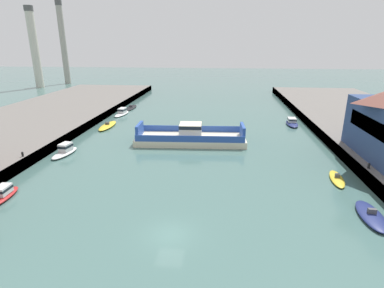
{
  "coord_description": "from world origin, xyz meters",
  "views": [
    {
      "loc": [
        4.43,
        -23.49,
        16.58
      ],
      "look_at": [
        0.0,
        20.52,
        2.0
      ],
      "focal_mm": 28.58,
      "sensor_mm": 36.0,
      "label": 1
    }
  ],
  "objects_px": {
    "moored_boat_upstream_b": "(371,216)",
    "smokestack_distant_a": "(63,41)",
    "moored_boat_near_right": "(2,195)",
    "moored_boat_mid_left": "(337,179)",
    "moored_boat_mid_right": "(65,150)",
    "chain_ferry": "(191,137)",
    "moored_boat_near_left": "(131,107)",
    "moored_boat_far_left": "(292,122)",
    "moored_boat_far_right": "(108,126)",
    "moored_boat_upstream_a": "(122,112)",
    "smokestack_distant_b": "(34,45)"
  },
  "relations": [
    {
      "from": "moored_boat_mid_right",
      "to": "moored_boat_far_left",
      "type": "distance_m",
      "value": 45.31
    },
    {
      "from": "chain_ferry",
      "to": "moored_boat_upstream_b",
      "type": "relative_size",
      "value": 3.03
    },
    {
      "from": "chain_ferry",
      "to": "moored_boat_mid_right",
      "type": "bearing_deg",
      "value": -157.12
    },
    {
      "from": "moored_boat_mid_left",
      "to": "moored_boat_mid_right",
      "type": "height_order",
      "value": "moored_boat_mid_right"
    },
    {
      "from": "moored_boat_near_left",
      "to": "moored_boat_mid_left",
      "type": "bearing_deg",
      "value": -46.87
    },
    {
      "from": "chain_ferry",
      "to": "moored_boat_far_right",
      "type": "relative_size",
      "value": 2.39
    },
    {
      "from": "moored_boat_mid_right",
      "to": "moored_boat_upstream_b",
      "type": "xyz_separation_m",
      "value": [
        39.45,
        -14.53,
        -0.38
      ]
    },
    {
      "from": "chain_ferry",
      "to": "moored_boat_near_left",
      "type": "bearing_deg",
      "value": 124.08
    },
    {
      "from": "chain_ferry",
      "to": "smokestack_distant_b",
      "type": "height_order",
      "value": "smokestack_distant_b"
    },
    {
      "from": "moored_boat_near_left",
      "to": "moored_boat_upstream_b",
      "type": "relative_size",
      "value": 1.25
    },
    {
      "from": "moored_boat_mid_left",
      "to": "smokestack_distant_b",
      "type": "relative_size",
      "value": 0.19
    },
    {
      "from": "moored_boat_upstream_b",
      "to": "moored_boat_mid_right",
      "type": "bearing_deg",
      "value": 159.78
    },
    {
      "from": "moored_boat_near_left",
      "to": "smokestack_distant_a",
      "type": "relative_size",
      "value": 0.24
    },
    {
      "from": "moored_boat_upstream_b",
      "to": "smokestack_distant_a",
      "type": "distance_m",
      "value": 130.97
    },
    {
      "from": "moored_boat_near_left",
      "to": "moored_boat_far_left",
      "type": "relative_size",
      "value": 1.19
    },
    {
      "from": "moored_boat_near_left",
      "to": "moored_boat_far_left",
      "type": "xyz_separation_m",
      "value": [
        39.46,
        -13.73,
        0.33
      ]
    },
    {
      "from": "moored_boat_mid_right",
      "to": "moored_boat_upstream_a",
      "type": "bearing_deg",
      "value": 90.1
    },
    {
      "from": "moored_boat_mid_right",
      "to": "chain_ferry",
      "type": "bearing_deg",
      "value": 22.88
    },
    {
      "from": "chain_ferry",
      "to": "moored_boat_far_left",
      "type": "height_order",
      "value": "chain_ferry"
    },
    {
      "from": "moored_boat_far_left",
      "to": "smokestack_distant_b",
      "type": "height_order",
      "value": "smokestack_distant_b"
    },
    {
      "from": "moored_boat_near_right",
      "to": "moored_boat_upstream_a",
      "type": "distance_m",
      "value": 42.84
    },
    {
      "from": "moored_boat_near_right",
      "to": "moored_boat_far_right",
      "type": "height_order",
      "value": "moored_boat_near_right"
    },
    {
      "from": "smokestack_distant_a",
      "to": "moored_boat_upstream_b",
      "type": "bearing_deg",
      "value": -50.61
    },
    {
      "from": "moored_boat_mid_right",
      "to": "smokestack_distant_a",
      "type": "height_order",
      "value": "smokestack_distant_a"
    },
    {
      "from": "moored_boat_upstream_a",
      "to": "smokestack_distant_b",
      "type": "relative_size",
      "value": 0.23
    },
    {
      "from": "moored_boat_upstream_b",
      "to": "moored_boat_near_right",
      "type": "bearing_deg",
      "value": 179.98
    },
    {
      "from": "chain_ferry",
      "to": "moored_boat_near_right",
      "type": "bearing_deg",
      "value": -129.91
    },
    {
      "from": "moored_boat_far_right",
      "to": "moored_boat_upstream_a",
      "type": "relative_size",
      "value": 1.15
    },
    {
      "from": "chain_ferry",
      "to": "moored_boat_near_right",
      "type": "xyz_separation_m",
      "value": [
        -18.84,
        -22.52,
        -0.52
      ]
    },
    {
      "from": "moored_boat_mid_left",
      "to": "smokestack_distant_a",
      "type": "relative_size",
      "value": 0.17
    },
    {
      "from": "chain_ferry",
      "to": "moored_boat_mid_right",
      "type": "relative_size",
      "value": 3.22
    },
    {
      "from": "moored_boat_upstream_a",
      "to": "moored_boat_upstream_b",
      "type": "xyz_separation_m",
      "value": [
        39.5,
        -42.86,
        -0.32
      ]
    },
    {
      "from": "moored_boat_far_right",
      "to": "smokestack_distant_a",
      "type": "bearing_deg",
      "value": 122.23
    },
    {
      "from": "smokestack_distant_a",
      "to": "smokestack_distant_b",
      "type": "xyz_separation_m",
      "value": [
        -4.77,
        -13.34,
        -1.69
      ]
    },
    {
      "from": "moored_boat_near_left",
      "to": "moored_boat_far_left",
      "type": "bearing_deg",
      "value": -19.19
    },
    {
      "from": "moored_boat_far_left",
      "to": "smokestack_distant_a",
      "type": "distance_m",
      "value": 105.14
    },
    {
      "from": "moored_boat_mid_right",
      "to": "moored_boat_far_right",
      "type": "xyz_separation_m",
      "value": [
        0.6,
        16.75,
        -0.37
      ]
    },
    {
      "from": "moored_boat_near_right",
      "to": "smokestack_distant_b",
      "type": "xyz_separation_m",
      "value": [
        -47.82,
        86.97,
        15.43
      ]
    },
    {
      "from": "moored_boat_far_left",
      "to": "moored_boat_upstream_b",
      "type": "bearing_deg",
      "value": -89.77
    },
    {
      "from": "chain_ferry",
      "to": "moored_boat_near_left",
      "type": "distance_m",
      "value": 34.15
    },
    {
      "from": "moored_boat_far_left",
      "to": "moored_boat_upstream_a",
      "type": "height_order",
      "value": "moored_boat_upstream_a"
    },
    {
      "from": "smokestack_distant_a",
      "to": "moored_boat_upstream_a",
      "type": "bearing_deg",
      "value": -53.28
    },
    {
      "from": "moored_boat_near_left",
      "to": "smokestack_distant_a",
      "type": "height_order",
      "value": "smokestack_distant_a"
    },
    {
      "from": "moored_boat_near_right",
      "to": "moored_boat_mid_left",
      "type": "xyz_separation_m",
      "value": [
        39.01,
        8.84,
        -0.31
      ]
    },
    {
      "from": "moored_boat_near_right",
      "to": "moored_boat_mid_right",
      "type": "bearing_deg",
      "value": 90.53
    },
    {
      "from": "moored_boat_upstream_a",
      "to": "moored_boat_upstream_b",
      "type": "bearing_deg",
      "value": -47.33
    },
    {
      "from": "moored_boat_mid_right",
      "to": "moored_boat_far_left",
      "type": "height_order",
      "value": "moored_boat_mid_right"
    },
    {
      "from": "chain_ferry",
      "to": "moored_boat_mid_left",
      "type": "distance_m",
      "value": 24.39
    },
    {
      "from": "moored_boat_near_right",
      "to": "moored_boat_mid_left",
      "type": "height_order",
      "value": "moored_boat_near_right"
    },
    {
      "from": "moored_boat_upstream_a",
      "to": "smokestack_distant_b",
      "type": "xyz_separation_m",
      "value": [
        -47.64,
        44.12,
        15.36
      ]
    }
  ]
}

